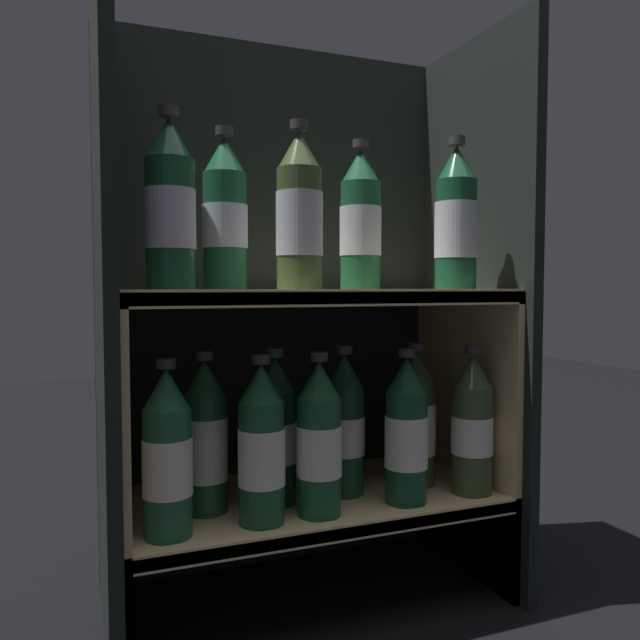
{
  "coord_description": "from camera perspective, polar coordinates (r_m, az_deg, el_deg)",
  "views": [
    {
      "loc": [
        -0.37,
        -0.83,
        0.54
      ],
      "look_at": [
        0.0,
        0.11,
        0.48
      ],
      "focal_mm": 35.0,
      "sensor_mm": 36.0,
      "label": 1
    }
  ],
  "objects": [
    {
      "name": "fridge_side_left",
      "position": [
        0.99,
        -19.07,
        0.54
      ],
      "size": [
        0.02,
        0.36,
        1.0
      ],
      "primitive_type": "cube",
      "color": "black",
      "rests_on": "ground_plane"
    },
    {
      "name": "bottle_lower_front_3",
      "position": [
        1.06,
        7.89,
        -10.24
      ],
      "size": [
        0.07,
        0.07,
        0.26
      ],
      "color": "#144228",
      "rests_on": "shelf_lower"
    },
    {
      "name": "bottle_lower_front_1",
      "position": [
        0.96,
        -5.37,
        -11.55
      ],
      "size": [
        0.07,
        0.07,
        0.26
      ],
      "color": "#194C2D",
      "rests_on": "shelf_lower"
    },
    {
      "name": "bottle_lower_back_1",
      "position": [
        1.05,
        -4.1,
        -10.27
      ],
      "size": [
        0.07,
        0.07,
        0.26
      ],
      "color": "#144228",
      "rests_on": "shelf_lower"
    },
    {
      "name": "bottle_upper_back_0",
      "position": [
        1.0,
        -8.68,
        9.25
      ],
      "size": [
        0.07,
        0.07,
        0.26
      ],
      "color": "#194C2D",
      "rests_on": "shelf_upper"
    },
    {
      "name": "fridge_back_wall",
      "position": [
        1.22,
        -3.78,
        1.14
      ],
      "size": [
        0.68,
        0.02,
        1.0
      ],
      "primitive_type": "cube",
      "color": "black",
      "rests_on": "ground_plane"
    },
    {
      "name": "bottle_lower_back_0",
      "position": [
        1.02,
        -10.46,
        -10.76
      ],
      "size": [
        0.07,
        0.07,
        0.26
      ],
      "color": "#194C2D",
      "rests_on": "shelf_lower"
    },
    {
      "name": "bottle_lower_back_3",
      "position": [
        1.15,
        8.77,
        -9.1
      ],
      "size": [
        0.07,
        0.07,
        0.26
      ],
      "color": "#384C28",
      "rests_on": "shelf_lower"
    },
    {
      "name": "bottle_lower_front_0",
      "position": [
        0.93,
        -13.79,
        -12.06
      ],
      "size": [
        0.07,
        0.07,
        0.26
      ],
      "color": "#1E5638",
      "rests_on": "shelf_lower"
    },
    {
      "name": "bottle_upper_back_1",
      "position": [
        1.08,
        3.72,
        8.79
      ],
      "size": [
        0.07,
        0.07,
        0.26
      ],
      "color": "#194C2D",
      "rests_on": "shelf_upper"
    },
    {
      "name": "bottle_upper_front_1",
      "position": [
        0.96,
        -1.9,
        9.52
      ],
      "size": [
        0.07,
        0.07,
        0.26
      ],
      "color": "#384C28",
      "rests_on": "shelf_upper"
    },
    {
      "name": "bottle_lower_back_2",
      "position": [
        1.09,
        2.22,
        -9.73
      ],
      "size": [
        0.07,
        0.07,
        0.26
      ],
      "color": "#144228",
      "rests_on": "shelf_lower"
    },
    {
      "name": "bottle_lower_front_2",
      "position": [
        0.99,
        -0.08,
        -11.08
      ],
      "size": [
        0.07,
        0.07,
        0.26
      ],
      "color": "#194C2D",
      "rests_on": "shelf_lower"
    },
    {
      "name": "bottle_upper_front_0",
      "position": [
        0.91,
        -13.55,
        9.8
      ],
      "size": [
        0.07,
        0.07,
        0.26
      ],
      "color": "#144228",
      "rests_on": "shelf_upper"
    },
    {
      "name": "bottle_lower_front_4",
      "position": [
        1.12,
        13.73,
        -9.43
      ],
      "size": [
        0.07,
        0.07,
        0.26
      ],
      "color": "#384C28",
      "rests_on": "shelf_lower"
    },
    {
      "name": "bottle_upper_front_2",
      "position": [
        1.08,
        12.33,
        8.71
      ],
      "size": [
        0.07,
        0.07,
        0.26
      ],
      "color": "#144228",
      "rests_on": "shelf_upper"
    },
    {
      "name": "shelf_upper",
      "position": [
        1.06,
        -0.82,
        -4.91
      ],
      "size": [
        0.64,
        0.32,
        0.54
      ],
      "color": "#DBBC84",
      "rests_on": "ground_plane"
    },
    {
      "name": "shelf_lower",
      "position": [
        1.12,
        -0.74,
        -17.26
      ],
      "size": [
        0.64,
        0.32,
        0.18
      ],
      "color": "#DBBC84",
      "rests_on": "ground_plane"
    },
    {
      "name": "fridge_side_right",
      "position": [
        1.21,
        13.75,
        1.05
      ],
      "size": [
        0.02,
        0.36,
        1.0
      ],
      "primitive_type": "cube",
      "color": "black",
      "rests_on": "ground_plane"
    }
  ]
}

